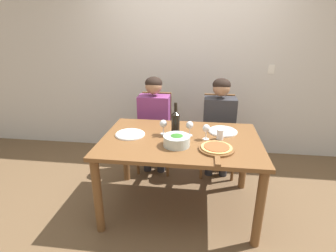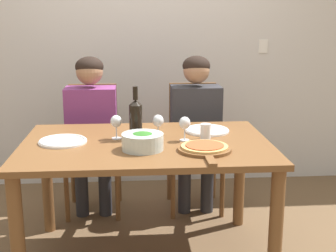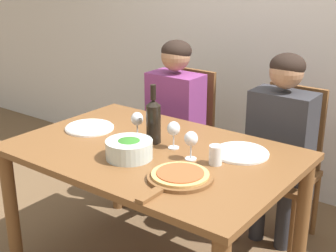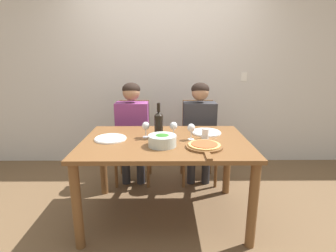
# 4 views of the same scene
# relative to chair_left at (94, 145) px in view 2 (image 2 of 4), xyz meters

# --- Properties ---
(back_wall) EXTENTS (10.00, 0.06, 2.70)m
(back_wall) POSITION_rel_chair_left_xyz_m (0.39, 0.60, 0.82)
(back_wall) COLOR silver
(back_wall) RESTS_ON ground
(dining_table) EXTENTS (1.51, 1.01, 0.78)m
(dining_table) POSITION_rel_chair_left_xyz_m (0.39, -0.85, 0.14)
(dining_table) COLOR brown
(dining_table) RESTS_ON ground
(chair_left) EXTENTS (0.42, 0.42, 0.99)m
(chair_left) POSITION_rel_chair_left_xyz_m (0.00, 0.00, 0.00)
(chair_left) COLOR brown
(chair_left) RESTS_ON ground
(chair_right) EXTENTS (0.42, 0.42, 0.99)m
(chair_right) POSITION_rel_chair_left_xyz_m (0.80, 0.00, 0.00)
(chair_right) COLOR brown
(chair_right) RESTS_ON ground
(person_woman) EXTENTS (0.47, 0.51, 1.23)m
(person_woman) POSITION_rel_chair_left_xyz_m (0.00, -0.12, 0.22)
(person_woman) COLOR #28282D
(person_woman) RESTS_ON ground
(person_man) EXTENTS (0.47, 0.51, 1.23)m
(person_man) POSITION_rel_chair_left_xyz_m (0.80, -0.12, 0.22)
(person_man) COLOR #28282D
(person_man) RESTS_ON ground
(wine_bottle) EXTENTS (0.08, 0.08, 0.33)m
(wine_bottle) POSITION_rel_chair_left_xyz_m (0.33, -0.76, 0.38)
(wine_bottle) COLOR black
(wine_bottle) RESTS_ON dining_table
(broccoli_bowl) EXTENTS (0.24, 0.24, 0.10)m
(broccoli_bowl) POSITION_rel_chair_left_xyz_m (0.37, -1.01, 0.30)
(broccoli_bowl) COLOR silver
(broccoli_bowl) RESTS_ON dining_table
(dinner_plate_left) EXTENTS (0.29, 0.29, 0.02)m
(dinner_plate_left) POSITION_rel_chair_left_xyz_m (-0.11, -0.83, 0.26)
(dinner_plate_left) COLOR white
(dinner_plate_left) RESTS_ON dining_table
(dinner_plate_right) EXTENTS (0.29, 0.29, 0.02)m
(dinner_plate_right) POSITION_rel_chair_left_xyz_m (0.81, -0.63, 0.26)
(dinner_plate_right) COLOR white
(dinner_plate_right) RESTS_ON dining_table
(pizza_on_board) EXTENTS (0.31, 0.45, 0.04)m
(pizza_on_board) POSITION_rel_chair_left_xyz_m (0.72, -1.06, 0.27)
(pizza_on_board) COLOR brown
(pizza_on_board) RESTS_ON dining_table
(wine_glass_left) EXTENTS (0.07, 0.07, 0.15)m
(wine_glass_left) POSITION_rel_chair_left_xyz_m (0.21, -0.76, 0.36)
(wine_glass_left) COLOR silver
(wine_glass_left) RESTS_ON dining_table
(wine_glass_right) EXTENTS (0.07, 0.07, 0.15)m
(wine_glass_right) POSITION_rel_chair_left_xyz_m (0.63, -0.84, 0.36)
(wine_glass_right) COLOR silver
(wine_glass_right) RESTS_ON dining_table
(wine_glass_centre) EXTENTS (0.07, 0.07, 0.15)m
(wine_glass_centre) POSITION_rel_chair_left_xyz_m (0.47, -0.77, 0.36)
(wine_glass_centre) COLOR silver
(wine_glass_centre) RESTS_ON dining_table
(water_tumbler) EXTENTS (0.07, 0.07, 0.10)m
(water_tumbler) POSITION_rel_chair_left_xyz_m (0.76, -0.81, 0.30)
(water_tumbler) COLOR silver
(water_tumbler) RESTS_ON dining_table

